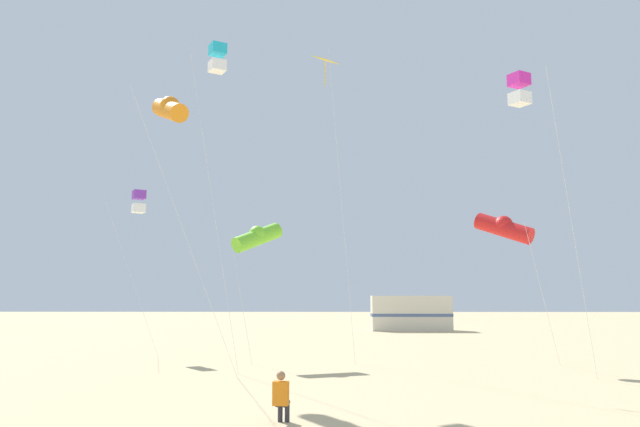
# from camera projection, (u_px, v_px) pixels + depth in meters

# --- Properties ---
(kite_flyer_standing) EXTENTS (0.37, 0.53, 1.16)m
(kite_flyer_standing) POSITION_uv_depth(u_px,v_px,m) (281.00, 396.00, 13.63)
(kite_flyer_standing) COLOR orange
(kite_flyer_standing) RESTS_ON ground
(kite_tube_lime) EXTENTS (2.31, 2.30, 6.10)m
(kite_tube_lime) POSITION_uv_depth(u_px,v_px,m) (257.00, 237.00, 27.04)
(kite_tube_lime) COLOR silver
(kite_tube_lime) RESTS_ON ground
(kite_diamond_gold) EXTENTS (1.84, 1.84, 13.32)m
(kite_diamond_gold) POSITION_uv_depth(u_px,v_px,m) (327.00, 74.00, 26.85)
(kite_diamond_gold) COLOR silver
(kite_diamond_gold) RESTS_ON ground
(kite_box_magenta) EXTENTS (2.68, 2.68, 10.77)m
(kite_box_magenta) POSITION_uv_depth(u_px,v_px,m) (520.00, 90.00, 22.07)
(kite_box_magenta) COLOR silver
(kite_box_magenta) RESTS_ON ground
(kite_tube_orange) EXTENTS (3.81, 4.07, 10.51)m
(kite_tube_orange) POSITION_uv_depth(u_px,v_px,m) (170.00, 109.00, 23.15)
(kite_tube_orange) COLOR silver
(kite_tube_orange) RESTS_ON ground
(kite_box_cyan) EXTENTS (2.06, 1.60, 12.87)m
(kite_box_cyan) POSITION_uv_depth(u_px,v_px,m) (217.00, 59.00, 24.61)
(kite_box_cyan) COLOR silver
(kite_box_cyan) RESTS_ON ground
(kite_box_violet) EXTENTS (2.79, 1.99, 8.12)m
(kite_box_violet) POSITION_uv_depth(u_px,v_px,m) (139.00, 202.00, 31.09)
(kite_box_violet) COLOR silver
(kite_box_violet) RESTS_ON ground
(kite_tube_scarlet) EXTENTS (3.31, 3.20, 6.33)m
(kite_tube_scarlet) POSITION_uv_depth(u_px,v_px,m) (504.00, 227.00, 25.41)
(kite_tube_scarlet) COLOR silver
(kite_tube_scarlet) RESTS_ON ground
(rv_van_cream) EXTENTS (6.44, 2.35, 2.80)m
(rv_van_cream) POSITION_uv_depth(u_px,v_px,m) (411.00, 313.00, 49.82)
(rv_van_cream) COLOR beige
(rv_van_cream) RESTS_ON ground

